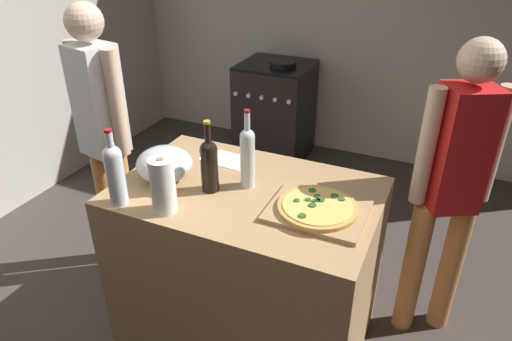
% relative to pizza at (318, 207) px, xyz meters
% --- Properties ---
extents(ground_plane, '(4.48, 3.69, 0.02)m').
position_rel_pizza_xyz_m(ground_plane, '(-0.55, 0.87, -0.94)').
color(ground_plane, '#3F3833').
extents(kitchen_wall_rear, '(4.48, 0.10, 2.60)m').
position_rel_pizza_xyz_m(kitchen_wall_rear, '(-0.55, 2.47, 0.37)').
color(kitchen_wall_rear, '#BCB7AD').
rests_on(kitchen_wall_rear, ground_plane).
extents(kitchen_wall_left, '(0.10, 3.69, 2.60)m').
position_rel_pizza_xyz_m(kitchen_wall_left, '(-2.54, 0.87, 0.37)').
color(kitchen_wall_left, '#BCB7AD').
rests_on(kitchen_wall_left, ground_plane).
extents(counter, '(1.18, 0.78, 0.90)m').
position_rel_pizza_xyz_m(counter, '(-0.35, 0.05, -0.48)').
color(counter, tan).
rests_on(counter, ground_plane).
extents(cutting_board, '(0.40, 0.32, 0.02)m').
position_rel_pizza_xyz_m(cutting_board, '(0.00, -0.00, -0.02)').
color(cutting_board, tan).
rests_on(cutting_board, counter).
extents(pizza, '(0.34, 0.34, 0.03)m').
position_rel_pizza_xyz_m(pizza, '(0.00, 0.00, 0.00)').
color(pizza, tan).
rests_on(pizza, cutting_board).
extents(mixing_bowl, '(0.26, 0.26, 0.16)m').
position_rel_pizza_xyz_m(mixing_bowl, '(-0.74, -0.02, 0.05)').
color(mixing_bowl, '#B2B2B7').
rests_on(mixing_bowl, counter).
extents(paper_towel_roll, '(0.10, 0.10, 0.24)m').
position_rel_pizza_xyz_m(paper_towel_roll, '(-0.59, -0.24, 0.09)').
color(paper_towel_roll, white).
rests_on(paper_towel_roll, counter).
extents(wine_bottle_clear, '(0.08, 0.08, 0.34)m').
position_rel_pizza_xyz_m(wine_bottle_clear, '(-0.50, -0.02, 0.11)').
color(wine_bottle_clear, black).
rests_on(wine_bottle_clear, counter).
extents(wine_bottle_green, '(0.07, 0.07, 0.37)m').
position_rel_pizza_xyz_m(wine_bottle_green, '(-0.36, 0.08, 0.13)').
color(wine_bottle_green, silver).
rests_on(wine_bottle_green, counter).
extents(wine_bottle_amber, '(0.08, 0.08, 0.35)m').
position_rel_pizza_xyz_m(wine_bottle_amber, '(-0.80, -0.27, 0.12)').
color(wine_bottle_amber, silver).
rests_on(wine_bottle_amber, counter).
extents(recipe_sheet, '(0.22, 0.17, 0.00)m').
position_rel_pizza_xyz_m(recipe_sheet, '(-0.56, 0.27, -0.03)').
color(recipe_sheet, white).
rests_on(recipe_sheet, counter).
extents(stove, '(0.60, 0.59, 0.91)m').
position_rel_pizza_xyz_m(stove, '(-1.03, 2.07, -0.49)').
color(stove, black).
rests_on(stove, ground_plane).
extents(person_in_stripes, '(0.38, 0.24, 1.62)m').
position_rel_pizza_xyz_m(person_in_stripes, '(-1.32, 0.24, 0.00)').
color(person_in_stripes, '#D88C4C').
rests_on(person_in_stripes, ground_plane).
extents(person_in_red, '(0.35, 0.28, 1.57)m').
position_rel_pizza_xyz_m(person_in_red, '(0.49, 0.49, -0.03)').
color(person_in_red, '#D88C4C').
rests_on(person_in_red, ground_plane).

